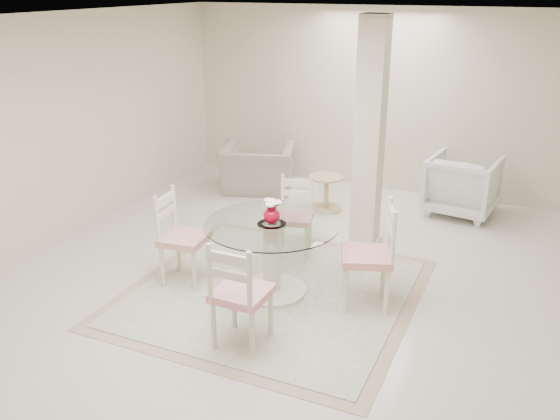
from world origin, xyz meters
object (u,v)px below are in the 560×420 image
at_px(red_vase, 272,212).
at_px(side_table, 326,194).
at_px(dining_table, 272,258).
at_px(dining_chair_west, 178,231).
at_px(column, 369,137).
at_px(dining_chair_south, 238,288).
at_px(armchair_white, 463,185).
at_px(dining_chair_east, 375,248).
at_px(recliner_taupe, 257,168).
at_px(dining_chair_north, 295,210).

height_order(red_vase, side_table, red_vase).
distance_m(dining_table, dining_chair_west, 1.04).
relative_size(column, dining_table, 2.00).
height_order(dining_table, dining_chair_south, dining_chair_south).
bearing_deg(dining_chair_west, dining_table, -86.79).
bearing_deg(dining_chair_south, armchair_white, -106.68).
distance_m(red_vase, dining_chair_south, 1.07).
xyz_separation_m(dining_chair_east, dining_chair_west, (-2.02, -0.33, -0.04)).
bearing_deg(column, recliner_taupe, 147.85).
bearing_deg(armchair_white, dining_chair_south, 80.18).
height_order(dining_table, dining_chair_north, dining_chair_north).
relative_size(dining_chair_north, side_table, 2.06).
xyz_separation_m(dining_table, dining_chair_north, (-0.17, 1.00, 0.14)).
height_order(dining_chair_south, side_table, dining_chair_south).
relative_size(red_vase, armchair_white, 0.28).
bearing_deg(column, armchair_white, 60.23).
bearing_deg(dining_chair_west, side_table, -20.43).
height_order(dining_chair_south, recliner_taupe, dining_chair_south).
height_order(dining_chair_east, side_table, dining_chair_east).
distance_m(red_vase, dining_chair_north, 1.08).
bearing_deg(dining_table, recliner_taupe, 118.82).
bearing_deg(red_vase, dining_chair_west, -171.19).
height_order(dining_chair_east, dining_chair_north, dining_chair_east).
relative_size(dining_table, dining_chair_north, 1.33).
xyz_separation_m(dining_chair_west, side_table, (0.70, 2.64, -0.36)).
distance_m(column, side_table, 1.69).
bearing_deg(dining_chair_south, side_table, -81.90).
bearing_deg(dining_chair_south, recliner_taupe, -65.47).
distance_m(dining_chair_north, recliner_taupe, 2.32).
xyz_separation_m(dining_chair_north, dining_chair_south, (0.32, -2.01, 0.06)).
height_order(dining_table, dining_chair_east, dining_chair_east).
bearing_deg(armchair_white, side_table, 27.55).
bearing_deg(dining_chair_west, dining_chair_north, -41.68).
bearing_deg(column, dining_chair_north, -142.47).
relative_size(column, dining_chair_east, 2.27).
relative_size(dining_chair_south, recliner_taupe, 1.05).
xyz_separation_m(dining_chair_east, recliner_taupe, (-2.58, 2.67, -0.28)).
distance_m(dining_table, recliner_taupe, 3.25).
height_order(dining_chair_west, dining_chair_south, dining_chair_south).
bearing_deg(dining_table, dining_chair_south, -81.61).
relative_size(column, side_table, 5.48).
distance_m(dining_chair_east, armchair_white, 2.98).
height_order(column, dining_chair_north, column).
distance_m(dining_chair_east, side_table, 2.69).
height_order(dining_chair_north, armchair_white, dining_chair_north).
distance_m(column, dining_chair_east, 1.61).
height_order(dining_chair_north, dining_chair_west, dining_chair_west).
bearing_deg(red_vase, recliner_taupe, 118.83).
bearing_deg(side_table, armchair_white, 20.13).
distance_m(column, dining_table, 1.88).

